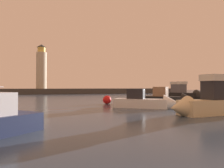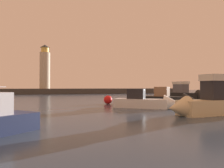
# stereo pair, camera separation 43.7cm
# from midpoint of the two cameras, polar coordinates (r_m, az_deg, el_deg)

# --- Properties ---
(ground_plane) EXTENTS (220.00, 220.00, 0.00)m
(ground_plane) POSITION_cam_midpoint_polar(r_m,az_deg,el_deg) (35.73, -6.63, -4.36)
(ground_plane) COLOR #2D3D51
(breakwater) EXTENTS (76.67, 4.36, 1.72)m
(breakwater) POSITION_cam_midpoint_polar(r_m,az_deg,el_deg) (69.95, -11.34, -1.93)
(breakwater) COLOR #423F3D
(breakwater) RESTS_ON ground_plane
(lighthouse) EXTENTS (3.17, 3.17, 13.91)m
(lighthouse) POSITION_cam_midpoint_polar(r_m,az_deg,el_deg) (69.97, -17.52, 4.20)
(lighthouse) COLOR beige
(lighthouse) RESTS_ON breakwater
(motorboat_1) EXTENTS (3.89, 8.23, 3.53)m
(motorboat_1) POSITION_cam_midpoint_polar(r_m,az_deg,el_deg) (36.16, 20.50, -2.75)
(motorboat_1) COLOR black
(motorboat_1) RESTS_ON ground_plane
(motorboat_2) EXTENTS (6.07, 6.62, 2.63)m
(motorboat_2) POSITION_cam_midpoint_polar(r_m,az_deg,el_deg) (29.04, 16.27, -3.84)
(motorboat_2) COLOR black
(motorboat_2) RESTS_ON ground_plane
(motorboat_4) EXTENTS (6.61, 5.57, 2.39)m
(motorboat_4) POSITION_cam_midpoint_polar(r_m,az_deg,el_deg) (22.39, 10.76, -4.85)
(motorboat_4) COLOR white
(motorboat_4) RESTS_ON ground_plane
(motorboat_5) EXTENTS (7.32, 2.52, 3.44)m
(motorboat_5) POSITION_cam_midpoint_polar(r_m,az_deg,el_deg) (18.28, 24.78, -4.48)
(motorboat_5) COLOR beige
(motorboat_5) RESTS_ON ground_plane
(mooring_buoy) EXTENTS (1.10, 1.10, 1.10)m
(mooring_buoy) POSITION_cam_midpoint_polar(r_m,az_deg,el_deg) (27.31, -0.64, -4.29)
(mooring_buoy) COLOR red
(mooring_buoy) RESTS_ON ground_plane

